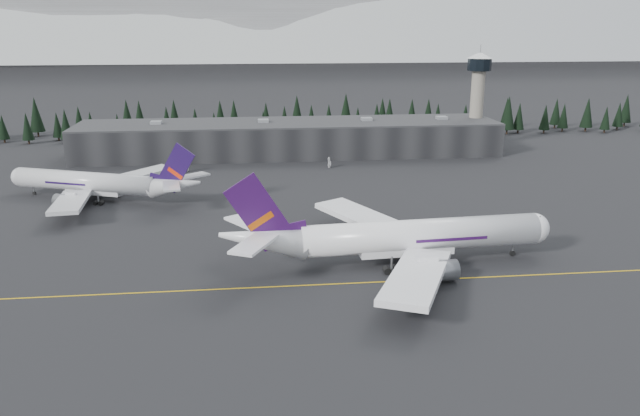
{
  "coord_description": "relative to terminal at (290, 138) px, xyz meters",
  "views": [
    {
      "loc": [
        -14.96,
        -113.09,
        48.67
      ],
      "look_at": [
        0.0,
        20.0,
        9.0
      ],
      "focal_mm": 35.0,
      "sensor_mm": 36.0,
      "label": 1
    }
  ],
  "objects": [
    {
      "name": "jet_parked",
      "position": [
        -57.44,
        -60.31,
        -1.22
      ],
      "size": [
        58.93,
        52.52,
        18.0
      ],
      "rotation": [
        0.0,
        0.0,
        2.76
      ],
      "color": "silver",
      "rests_on": "ground"
    },
    {
      "name": "treeline",
      "position": [
        0.0,
        37.0,
        1.2
      ],
      "size": [
        360.0,
        20.0,
        15.0
      ],
      "primitive_type": "cube",
      "color": "black",
      "rests_on": "ground"
    },
    {
      "name": "taxiline",
      "position": [
        0.0,
        -127.0,
        -6.29
      ],
      "size": [
        400.0,
        0.4,
        0.02
      ],
      "primitive_type": "cube",
      "color": "gold",
      "rests_on": "ground"
    },
    {
      "name": "gse_vehicle_a",
      "position": [
        -37.69,
        -26.63,
        -5.53
      ],
      "size": [
        3.54,
        5.9,
        1.53
      ],
      "primitive_type": "imported",
      "rotation": [
        0.0,
        0.0,
        0.19
      ],
      "color": "silver",
      "rests_on": "ground"
    },
    {
      "name": "control_tower",
      "position": [
        75.0,
        3.0,
        17.11
      ],
      "size": [
        10.0,
        10.0,
        37.7
      ],
      "color": "gray",
      "rests_on": "ground"
    },
    {
      "name": "terminal",
      "position": [
        0.0,
        0.0,
        0.0
      ],
      "size": [
        160.0,
        30.0,
        12.6
      ],
      "color": "black",
      "rests_on": "ground"
    },
    {
      "name": "mountain_ridge",
      "position": [
        0.0,
        875.0,
        -6.3
      ],
      "size": [
        4400.0,
        900.0,
        420.0
      ],
      "primitive_type": null,
      "color": "white",
      "rests_on": "ground"
    },
    {
      "name": "jet_main",
      "position": [
        13.76,
        -117.77,
        -0.38
      ],
      "size": [
        71.45,
        65.81,
        21.0
      ],
      "rotation": [
        0.0,
        0.0,
        0.06
      ],
      "color": "white",
      "rests_on": "ground"
    },
    {
      "name": "gse_vehicle_b",
      "position": [
        12.3,
        -25.62,
        -5.64
      ],
      "size": [
        3.97,
        1.85,
        1.31
      ],
      "primitive_type": "imported",
      "rotation": [
        0.0,
        0.0,
        -1.65
      ],
      "color": "white",
      "rests_on": "ground"
    },
    {
      "name": "ground",
      "position": [
        0.0,
        -125.0,
        -6.3
      ],
      "size": [
        1400.0,
        1400.0,
        0.0
      ],
      "primitive_type": "plane",
      "color": "black",
      "rests_on": "ground"
    }
  ]
}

